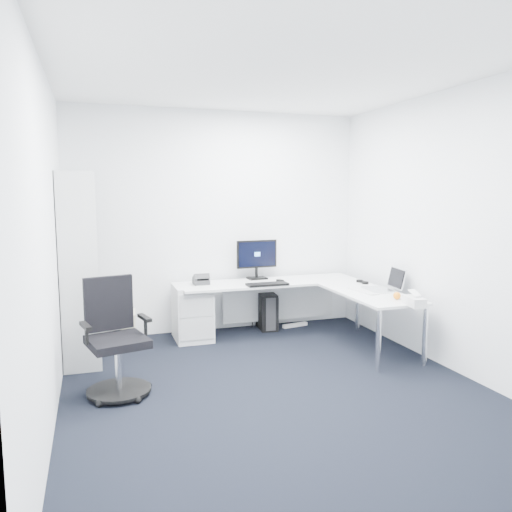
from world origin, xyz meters
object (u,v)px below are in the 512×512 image
object	(u,v)px
task_chair	(117,338)
monitor	(257,259)
l_desk	(279,313)
laptop	(378,279)
bookshelf	(79,267)

from	to	relation	value
task_chair	monitor	size ratio (longest dim) A/B	1.91
l_desk	laptop	bearing A→B (deg)	-32.37
task_chair	monitor	world-z (taller)	monitor
l_desk	monitor	bearing A→B (deg)	101.15
l_desk	laptop	world-z (taller)	laptop
l_desk	bookshelf	size ratio (longest dim) A/B	1.15
bookshelf	task_chair	size ratio (longest dim) A/B	1.92
task_chair	bookshelf	bearing A→B (deg)	91.38
l_desk	laptop	size ratio (longest dim) A/B	6.03
bookshelf	task_chair	world-z (taller)	bookshelf
l_desk	bookshelf	world-z (taller)	bookshelf
laptop	monitor	bearing A→B (deg)	140.75
bookshelf	task_chair	bearing A→B (deg)	-74.60
l_desk	bookshelf	distance (m)	2.27
task_chair	monitor	bearing A→B (deg)	27.92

